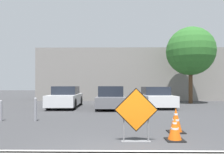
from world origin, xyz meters
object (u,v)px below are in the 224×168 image
(parked_car_third, at_px, (155,98))
(road_closed_sign, at_px, (136,114))
(bollard_nearest, at_px, (35,109))
(parked_car_second, at_px, (111,98))
(parked_car_nearest, at_px, (66,97))
(bollard_second, at_px, (1,110))
(traffic_cone_second, at_px, (176,120))
(traffic_cone_nearest, at_px, (175,129))

(parked_car_third, bearing_deg, road_closed_sign, 73.32)
(parked_car_third, height_order, bollard_nearest, parked_car_third)
(parked_car_second, bearing_deg, parked_car_third, -169.26)
(road_closed_sign, xyz_separation_m, parked_car_nearest, (-3.90, 9.02, -0.08))
(road_closed_sign, relative_size, parked_car_nearest, 0.31)
(road_closed_sign, bearing_deg, parked_car_third, 76.44)
(parked_car_second, bearing_deg, road_closed_sign, 94.66)
(parked_car_nearest, bearing_deg, bollard_second, 74.11)
(road_closed_sign, distance_m, bollard_nearest, 5.13)
(bollard_nearest, bearing_deg, parked_car_second, 59.77)
(traffic_cone_second, relative_size, bollard_second, 0.89)
(road_closed_sign, distance_m, bollard_second, 6.31)
(traffic_cone_second, relative_size, parked_car_nearest, 0.17)
(bollard_second, bearing_deg, bollard_nearest, 0.00)
(parked_car_nearest, height_order, parked_car_third, parked_car_nearest)
(traffic_cone_nearest, height_order, parked_car_second, parked_car_second)
(parked_car_nearest, relative_size, bollard_nearest, 4.72)
(parked_car_nearest, bearing_deg, parked_car_second, 169.99)
(parked_car_third, relative_size, bollard_nearest, 4.30)
(traffic_cone_nearest, bearing_deg, bollard_second, 154.11)
(traffic_cone_second, distance_m, parked_car_nearest, 9.44)
(parked_car_second, height_order, parked_car_third, parked_car_second)
(road_closed_sign, height_order, traffic_cone_nearest, road_closed_sign)
(road_closed_sign, bearing_deg, bollard_second, 148.21)
(road_closed_sign, xyz_separation_m, bollard_second, (-5.35, 3.32, -0.28))
(road_closed_sign, bearing_deg, parked_car_second, 95.59)
(parked_car_third, xyz_separation_m, bollard_second, (-7.57, -5.88, -0.18))
(road_closed_sign, height_order, parked_car_nearest, road_closed_sign)
(traffic_cone_second, height_order, bollard_nearest, bollard_nearest)
(parked_car_nearest, distance_m, parked_car_third, 6.12)
(parked_car_nearest, distance_m, bollard_nearest, 5.71)
(traffic_cone_second, height_order, parked_car_nearest, parked_car_nearest)
(traffic_cone_nearest, height_order, bollard_nearest, bollard_nearest)
(traffic_cone_nearest, distance_m, bollard_second, 7.14)
(parked_car_third, height_order, bollard_second, parked_car_third)
(bollard_nearest, bearing_deg, bollard_second, 180.00)
(parked_car_second, xyz_separation_m, bollard_second, (-4.52, -5.25, -0.19))
(parked_car_third, bearing_deg, parked_car_nearest, -1.45)
(parked_car_second, relative_size, parked_car_third, 1.05)
(parked_car_second, bearing_deg, traffic_cone_second, 105.87)
(parked_car_nearest, xyz_separation_m, bollard_second, (-1.46, -5.70, -0.20))
(road_closed_sign, distance_m, parked_car_third, 9.47)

